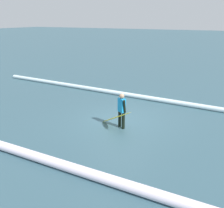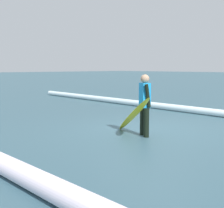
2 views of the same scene
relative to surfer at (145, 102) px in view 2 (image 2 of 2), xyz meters
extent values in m
plane|color=#375966|center=(0.38, -0.72, -0.88)|extent=(193.53, 193.53, 0.00)
cylinder|color=black|center=(-0.12, 0.07, -0.51)|extent=(0.14, 0.14, 0.74)
cylinder|color=black|center=(0.12, -0.07, -0.51)|extent=(0.14, 0.14, 0.74)
cube|color=#198CD8|center=(0.00, 0.00, 0.17)|extent=(0.39, 0.34, 0.62)
sphere|color=#A07E62|center=(0.00, 0.00, 0.58)|extent=(0.22, 0.22, 0.22)
cylinder|color=black|center=(-0.19, 0.11, 0.17)|extent=(0.09, 0.20, 0.59)
cylinder|color=black|center=(0.19, -0.11, 0.17)|extent=(0.09, 0.17, 0.59)
ellipsoid|color=yellow|center=(0.16, 0.27, -0.34)|extent=(1.93, 1.12, 1.13)
ellipsoid|color=black|center=(0.16, 0.27, -0.33)|extent=(1.51, 0.81, 0.92)
camera|label=1|loc=(-4.50, 9.48, 3.78)|focal=40.98mm
camera|label=2|loc=(-5.18, 6.09, 0.87)|focal=50.70mm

